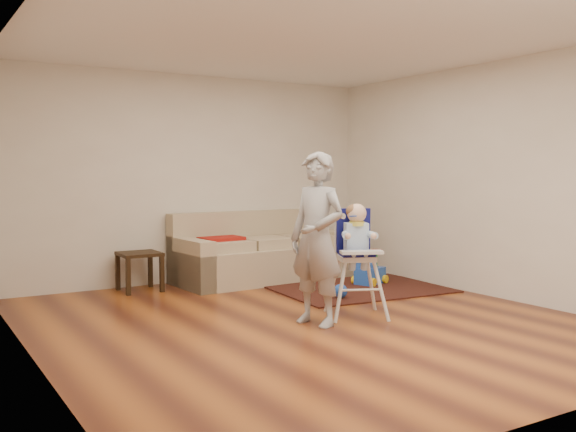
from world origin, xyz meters
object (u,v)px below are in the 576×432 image
adult (317,239)px  high_chair (356,262)px  toy_ball (340,291)px  side_table (140,272)px  sofa (263,246)px  ride_on_toy (370,267)px

adult → high_chair: bearing=81.7°
high_chair → toy_ball: bearing=89.0°
high_chair → adult: size_ratio=0.70×
side_table → toy_ball: 2.45m
toy_ball → sofa: bearing=94.5°
sofa → high_chair: (-0.24, -2.34, 0.09)m
side_table → high_chair: (1.41, -2.45, 0.31)m
toy_ball → adult: (-0.90, -0.85, 0.72)m
side_table → adult: 2.74m
ride_on_toy → high_chair: size_ratio=0.38×
ride_on_toy → adult: bearing=-161.8°
side_table → ride_on_toy: (2.65, -1.12, -0.01)m
sofa → toy_ball: 1.62m
sofa → side_table: (-1.65, 0.11, -0.22)m
toy_ball → high_chair: (-0.37, -0.77, 0.45)m
sofa → high_chair: 2.35m
sofa → adult: size_ratio=1.47×
side_table → high_chair: bearing=-60.1°
ride_on_toy → toy_ball: 1.05m
sofa → side_table: bearing=172.8°
toy_ball → side_table: bearing=136.5°
ride_on_toy → adult: 2.34m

